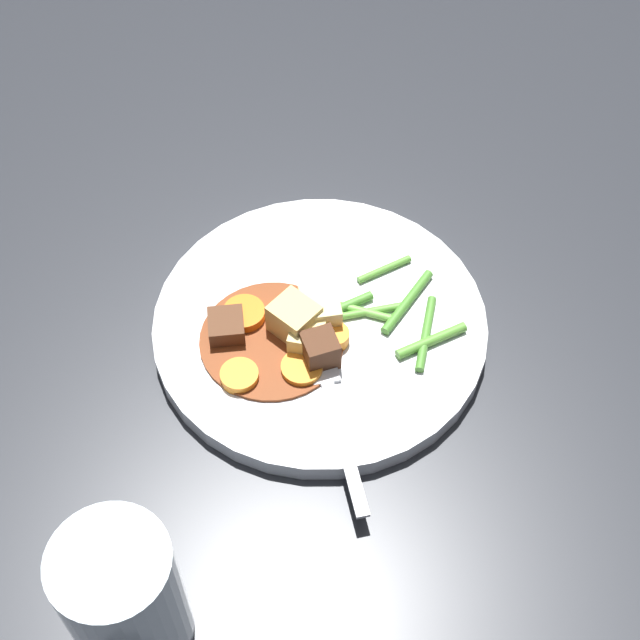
% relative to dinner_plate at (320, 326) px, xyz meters
% --- Properties ---
extents(ground_plane, '(3.00, 3.00, 0.00)m').
position_rel_dinner_plate_xyz_m(ground_plane, '(0.00, 0.00, -0.01)').
color(ground_plane, '#26282D').
extents(dinner_plate, '(0.27, 0.27, 0.02)m').
position_rel_dinner_plate_xyz_m(dinner_plate, '(0.00, 0.00, 0.00)').
color(dinner_plate, white).
rests_on(dinner_plate, ground_plane).
extents(stew_sauce, '(0.12, 0.12, 0.00)m').
position_rel_dinner_plate_xyz_m(stew_sauce, '(0.04, -0.00, 0.01)').
color(stew_sauce, brown).
rests_on(stew_sauce, dinner_plate).
extents(carrot_slice_0, '(0.04, 0.04, 0.01)m').
position_rel_dinner_plate_xyz_m(carrot_slice_0, '(0.05, -0.03, 0.01)').
color(carrot_slice_0, orange).
rests_on(carrot_slice_0, dinner_plate).
extents(carrot_slice_1, '(0.03, 0.03, 0.01)m').
position_rel_dinner_plate_xyz_m(carrot_slice_1, '(0.00, 0.02, 0.01)').
color(carrot_slice_1, orange).
rests_on(carrot_slice_1, dinner_plate).
extents(carrot_slice_2, '(0.04, 0.04, 0.01)m').
position_rel_dinner_plate_xyz_m(carrot_slice_2, '(0.04, 0.04, 0.01)').
color(carrot_slice_2, orange).
rests_on(carrot_slice_2, dinner_plate).
extents(carrot_slice_3, '(0.04, 0.04, 0.01)m').
position_rel_dinner_plate_xyz_m(carrot_slice_3, '(0.08, 0.02, 0.01)').
color(carrot_slice_3, orange).
rests_on(carrot_slice_3, dinner_plate).
extents(potato_chunk_0, '(0.04, 0.04, 0.03)m').
position_rel_dinner_plate_xyz_m(potato_chunk_0, '(0.00, -0.00, 0.02)').
color(potato_chunk_0, '#EAD68C').
rests_on(potato_chunk_0, dinner_plate).
extents(potato_chunk_1, '(0.04, 0.04, 0.03)m').
position_rel_dinner_plate_xyz_m(potato_chunk_1, '(0.02, -0.00, 0.02)').
color(potato_chunk_1, '#DBBC6B').
rests_on(potato_chunk_1, dinner_plate).
extents(potato_chunk_2, '(0.04, 0.04, 0.02)m').
position_rel_dinner_plate_xyz_m(potato_chunk_2, '(0.02, 0.02, 0.02)').
color(potato_chunk_2, '#E5CC7A').
rests_on(potato_chunk_2, dinner_plate).
extents(meat_chunk_0, '(0.04, 0.04, 0.02)m').
position_rel_dinner_plate_xyz_m(meat_chunk_0, '(0.07, -0.02, 0.02)').
color(meat_chunk_0, '#56331E').
rests_on(meat_chunk_0, dinner_plate).
extents(meat_chunk_1, '(0.03, 0.03, 0.03)m').
position_rel_dinner_plate_xyz_m(meat_chunk_1, '(0.02, 0.04, 0.02)').
color(meat_chunk_1, '#4C2B19').
rests_on(meat_chunk_1, dinner_plate).
extents(green_bean_0, '(0.04, 0.04, 0.01)m').
position_rel_dinner_plate_xyz_m(green_bean_0, '(-0.03, 0.01, 0.01)').
color(green_bean_0, '#66AD42').
rests_on(green_bean_0, dinner_plate).
extents(green_bean_1, '(0.05, 0.01, 0.01)m').
position_rel_dinner_plate_xyz_m(green_bean_1, '(-0.07, -0.02, 0.01)').
color(green_bean_1, '#599E38').
rests_on(green_bean_1, dinner_plate).
extents(green_bean_2, '(0.08, 0.03, 0.01)m').
position_rel_dinner_plate_xyz_m(green_bean_2, '(-0.03, 0.01, 0.01)').
color(green_bean_2, '#599E38').
rests_on(green_bean_2, dinner_plate).
extents(green_bean_3, '(0.06, 0.01, 0.01)m').
position_rel_dinner_plate_xyz_m(green_bean_3, '(-0.02, -0.00, 0.01)').
color(green_bean_3, '#4C8E33').
rests_on(green_bean_3, dinner_plate).
extents(green_bean_4, '(0.07, 0.04, 0.01)m').
position_rel_dinner_plate_xyz_m(green_bean_4, '(-0.07, 0.02, 0.01)').
color(green_bean_4, '#4C8E33').
rests_on(green_bean_4, dinner_plate).
extents(green_bean_5, '(0.06, 0.01, 0.01)m').
position_rel_dinner_plate_xyz_m(green_bean_5, '(-0.07, 0.06, 0.01)').
color(green_bean_5, '#599E38').
rests_on(green_bean_5, dinner_plate).
extents(green_bean_6, '(0.05, 0.06, 0.01)m').
position_rel_dinner_plate_xyz_m(green_bean_6, '(-0.07, 0.05, 0.01)').
color(green_bean_6, '#4C8E33').
rests_on(green_bean_6, dinner_plate).
extents(fork, '(0.06, 0.17, 0.00)m').
position_rel_dinner_plate_xyz_m(fork, '(0.03, 0.08, 0.01)').
color(fork, silver).
rests_on(fork, dinner_plate).
extents(water_glass, '(0.08, 0.08, 0.12)m').
position_rel_dinner_plate_xyz_m(water_glass, '(0.23, 0.16, 0.05)').
color(water_glass, silver).
rests_on(water_glass, ground_plane).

